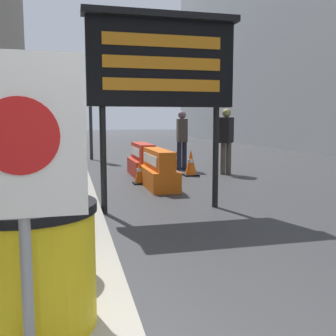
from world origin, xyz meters
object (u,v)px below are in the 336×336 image
at_px(warning_sign, 21,158).
at_px(traffic_light_near_curb, 90,88).
at_px(barrel_drum_foreground, 31,265).
at_px(jersey_barrier_red_striped, 143,161).
at_px(jersey_barrier_orange_far, 158,171).
at_px(traffic_cone_far, 191,163).
at_px(traffic_cone_near, 177,159).
at_px(traffic_cone_mid, 140,172).
at_px(pedestrian_passerby, 226,136).
at_px(message_board, 161,63).
at_px(barrel_drum_middle, 34,225).
at_px(pedestrian_worker, 182,135).

height_order(warning_sign, traffic_light_near_curb, traffic_light_near_curb).
height_order(barrel_drum_foreground, jersey_barrier_red_striped, barrel_drum_foreground).
height_order(jersey_barrier_orange_far, traffic_cone_far, jersey_barrier_orange_far).
relative_size(warning_sign, traffic_cone_far, 2.40).
relative_size(traffic_cone_near, traffic_light_near_curb, 0.16).
xyz_separation_m(traffic_cone_mid, pedestrian_passerby, (2.59, 1.07, 0.79)).
height_order(message_board, traffic_cone_far, message_board).
xyz_separation_m(barrel_drum_foreground, traffic_cone_near, (3.43, 8.97, -0.26)).
bearing_deg(pedestrian_passerby, message_board, 4.68).
xyz_separation_m(message_board, jersey_barrier_orange_far, (0.43, 2.19, -2.01)).
relative_size(barrel_drum_foreground, traffic_light_near_curb, 0.23).
bearing_deg(traffic_cone_near, jersey_barrier_red_striped, -137.16).
height_order(traffic_cone_near, traffic_cone_far, traffic_cone_far).
relative_size(barrel_drum_middle, traffic_light_near_curb, 0.23).
relative_size(message_board, traffic_light_near_curb, 0.85).
relative_size(traffic_cone_far, pedestrian_passerby, 0.39).
height_order(barrel_drum_middle, traffic_cone_mid, barrel_drum_middle).
relative_size(warning_sign, traffic_light_near_curb, 0.46).
distance_m(barrel_drum_middle, jersey_barrier_orange_far, 5.26).
bearing_deg(jersey_barrier_orange_far, traffic_cone_near, 67.75).
xyz_separation_m(barrel_drum_middle, warning_sign, (0.11, -1.59, 0.76)).
bearing_deg(barrel_drum_foreground, barrel_drum_middle, 94.06).
xyz_separation_m(message_board, pedestrian_worker, (1.77, 4.98, -1.35)).
bearing_deg(traffic_cone_near, traffic_light_near_curb, 124.82).
bearing_deg(traffic_cone_near, pedestrian_passerby, -57.12).
bearing_deg(pedestrian_passerby, warning_sign, 11.14).
bearing_deg(traffic_light_near_curb, warning_sign, -94.38).
distance_m(traffic_cone_near, traffic_cone_far, 1.56).
bearing_deg(traffic_light_near_curb, barrel_drum_middle, -95.51).
height_order(jersey_barrier_red_striped, traffic_cone_far, jersey_barrier_red_striped).
xyz_separation_m(barrel_drum_middle, pedestrian_passerby, (4.49, 6.40, 0.52)).
relative_size(jersey_barrier_orange_far, pedestrian_passerby, 0.97).
distance_m(barrel_drum_foreground, traffic_cone_mid, 6.64).
bearing_deg(pedestrian_passerby, barrel_drum_foreground, 9.23).
height_order(barrel_drum_foreground, pedestrian_passerby, pedestrian_passerby).
height_order(barrel_drum_foreground, traffic_cone_near, barrel_drum_foreground).
bearing_deg(message_board, traffic_light_near_curb, 94.46).
distance_m(barrel_drum_foreground, traffic_light_near_curb, 12.65).
distance_m(traffic_cone_mid, traffic_light_near_curb, 6.56).
height_order(message_board, jersey_barrier_red_striped, message_board).
xyz_separation_m(barrel_drum_middle, traffic_cone_near, (3.51, 7.92, -0.26)).
relative_size(jersey_barrier_red_striped, pedestrian_worker, 0.93).
bearing_deg(jersey_barrier_red_striped, traffic_cone_far, -16.21).
distance_m(warning_sign, message_board, 4.62).
distance_m(jersey_barrier_red_striped, pedestrian_worker, 1.70).
bearing_deg(traffic_cone_far, traffic_light_near_curb, 115.22).
distance_m(jersey_barrier_orange_far, pedestrian_worker, 3.16).
relative_size(traffic_cone_near, traffic_cone_mid, 1.04).
xyz_separation_m(traffic_cone_near, traffic_cone_far, (-0.04, -1.56, 0.06)).
bearing_deg(jersey_barrier_orange_far, traffic_cone_far, 51.93).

